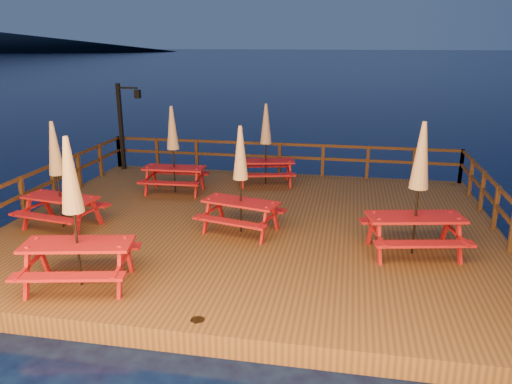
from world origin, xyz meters
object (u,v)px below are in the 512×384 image
(picnic_table_0, at_px, (418,187))
(picnic_table_1, at_px, (266,143))
(picnic_table_2, at_px, (241,178))
(lamp_post, at_px, (125,119))

(picnic_table_0, height_order, picnic_table_1, picnic_table_0)
(picnic_table_1, distance_m, picnic_table_2, 4.21)
(picnic_table_1, bearing_deg, lamp_post, 156.25)
(picnic_table_0, xyz_separation_m, picnic_table_2, (-3.90, 0.56, -0.16))
(lamp_post, bearing_deg, picnic_table_1, -10.53)
(lamp_post, distance_m, picnic_table_1, 5.24)
(picnic_table_2, bearing_deg, picnic_table_0, 5.81)
(lamp_post, height_order, picnic_table_1, lamp_post)
(picnic_table_1, relative_size, picnic_table_2, 0.99)
(picnic_table_0, relative_size, picnic_table_2, 1.12)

